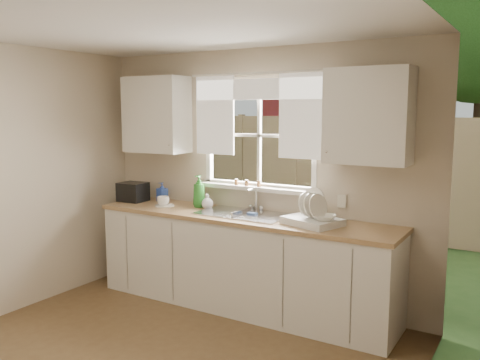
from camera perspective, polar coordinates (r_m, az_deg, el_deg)
The scene contains 20 objects.
room_walls at distance 3.43m, azimuth -15.06°, elevation -3.58°, with size 3.62×4.02×2.50m.
ceiling at distance 3.46m, azimuth -15.03°, elevation 17.55°, with size 3.60×4.00×0.02m, color silver.
window at distance 5.03m, azimuth 2.08°, elevation 3.13°, with size 1.38×0.16×1.06m.
curtains at distance 4.97m, azimuth 1.81°, elevation 8.24°, with size 1.50×0.03×0.81m.
base_cabinets at distance 4.96m, azimuth 0.18°, elevation -9.33°, with size 3.00×0.62×0.87m, color silver.
countertop at distance 4.84m, azimuth 0.18°, elevation -4.18°, with size 3.04×0.65×0.04m, color #A37E51.
upper_cabinet_left at distance 5.53m, azimuth -9.36°, elevation 7.24°, with size 0.70×0.33×0.80m, color silver.
upper_cabinet_right at distance 4.40m, azimuth 14.24°, elevation 6.96°, with size 0.70×0.33×0.80m, color silver.
wall_outlet at distance 4.71m, azimuth 11.35°, elevation -2.33°, with size 0.08×0.01×0.12m, color beige.
sill_jars at distance 5.06m, azimuth 0.80°, elevation -0.32°, with size 0.30×0.04×0.06m.
backyard at distance 11.06m, azimuth 22.05°, elevation 15.43°, with size 20.00×10.00×6.13m.
sink at distance 4.88m, azimuth 0.38°, elevation -4.71°, with size 0.88×0.52×0.40m.
dish_rack at distance 4.48m, azimuth 8.15°, elevation -4.18°, with size 0.55×0.48×0.31m.
bowl at distance 4.38m, azimuth 9.47°, elevation -4.19°, with size 0.20×0.20×0.05m, color white.
soap_bottle_a at distance 5.22m, azimuth -4.61°, elevation -1.26°, with size 0.13×0.13×0.33m, color #2C852B.
soap_bottle_b at distance 5.61m, azimuth -8.73°, elevation -1.31°, with size 0.09×0.10×0.21m, color #3151B9.
soap_bottle_c at distance 5.15m, azimuth -3.69°, elevation -2.40°, with size 0.12×0.12×0.15m, color #C1B79F.
saucer at distance 5.33m, azimuth -8.47°, elevation -2.87°, with size 0.20×0.20×0.01m, color silver.
cup at distance 5.35m, azimuth -8.62°, elevation -2.36°, with size 0.13×0.13×0.10m, color white.
black_appliance at distance 5.67m, azimuth -11.92°, elevation -1.31°, with size 0.28×0.24×0.21m, color black.
Camera 1 is at (2.44, -2.38, 1.90)m, focal length 38.00 mm.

